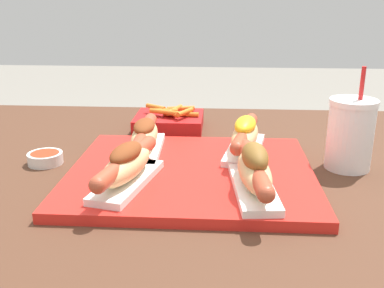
# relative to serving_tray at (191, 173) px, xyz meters

# --- Properties ---
(serving_tray) EXTENTS (0.43, 0.37, 0.02)m
(serving_tray) POSITION_rel_serving_tray_xyz_m (0.00, 0.00, 0.00)
(serving_tray) COLOR red
(serving_tray) RESTS_ON patio_table
(hot_dog_0) EXTENTS (0.10, 0.22, 0.07)m
(hot_dog_0) POSITION_rel_serving_tray_xyz_m (-0.10, -0.08, 0.04)
(hot_dog_0) COLOR white
(hot_dog_0) RESTS_ON serving_tray
(hot_dog_1) EXTENTS (0.08, 0.22, 0.08)m
(hot_dog_1) POSITION_rel_serving_tray_xyz_m (0.10, -0.09, 0.04)
(hot_dog_1) COLOR white
(hot_dog_1) RESTS_ON serving_tray
(hot_dog_2) EXTENTS (0.06, 0.22, 0.07)m
(hot_dog_2) POSITION_rel_serving_tray_xyz_m (-0.10, 0.08, 0.04)
(hot_dog_2) COLOR white
(hot_dog_2) RESTS_ON serving_tray
(hot_dog_3) EXTENTS (0.09, 0.22, 0.07)m
(hot_dog_3) POSITION_rel_serving_tray_xyz_m (0.10, 0.09, 0.04)
(hot_dog_3) COLOR white
(hot_dog_3) RESTS_ON serving_tray
(sauce_bowl) EXTENTS (0.07, 0.07, 0.02)m
(sauce_bowl) POSITION_rel_serving_tray_xyz_m (-0.29, 0.05, 0.00)
(sauce_bowl) COLOR silver
(sauce_bowl) RESTS_ON patio_table
(drink_cup) EXTENTS (0.09, 0.09, 0.19)m
(drink_cup) POSITION_rel_serving_tray_xyz_m (0.29, 0.07, 0.06)
(drink_cup) COLOR white
(drink_cup) RESTS_ON patio_table
(fries_basket) EXTENTS (0.16, 0.14, 0.06)m
(fries_basket) POSITION_rel_serving_tray_xyz_m (-0.07, 0.30, 0.01)
(fries_basket) COLOR #B21919
(fries_basket) RESTS_ON patio_table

